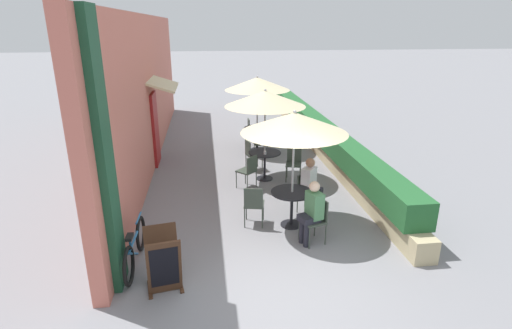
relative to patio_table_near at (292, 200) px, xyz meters
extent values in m
plane|color=gray|center=(-0.75, -2.16, -0.57)|extent=(120.00, 120.00, 0.00)
cube|color=#C66B5B|center=(-3.30, 5.10, 1.53)|extent=(0.24, 14.53, 4.20)
cube|color=#19472D|center=(-3.12, -1.56, 1.53)|extent=(0.12, 0.56, 4.20)
cube|color=maroon|center=(-3.14, 4.37, 0.48)|extent=(0.08, 0.96, 2.10)
cube|color=beige|center=(-2.83, 4.37, 1.78)|extent=(0.78, 1.80, 0.30)
cube|color=tan|center=(2.00, 5.00, -0.35)|extent=(0.44, 13.53, 0.45)
cube|color=#235B2D|center=(2.00, 5.00, 0.16)|extent=(0.60, 12.85, 0.56)
cylinder|color=black|center=(0.00, 0.00, -0.56)|extent=(0.44, 0.44, 0.02)
cylinder|color=black|center=(0.00, 0.00, -0.20)|extent=(0.06, 0.06, 0.73)
cylinder|color=black|center=(0.00, 0.00, 0.17)|extent=(0.86, 0.86, 0.02)
cylinder|color=#B7B7BC|center=(0.00, 0.00, 0.59)|extent=(0.04, 0.04, 2.32)
cone|color=beige|center=(0.00, 0.00, 1.60)|extent=(2.06, 2.06, 0.40)
sphere|color=#B7B7BC|center=(0.00, 0.00, 1.81)|extent=(0.07, 0.07, 0.07)
cube|color=#384238|center=(-0.76, 0.15, -0.12)|extent=(0.47, 0.47, 0.04)
cube|color=#384238|center=(-0.79, -0.03, 0.09)|extent=(0.38, 0.10, 0.42)
cylinder|color=#384238|center=(-0.54, 0.29, -0.35)|extent=(0.02, 0.02, 0.45)
cylinder|color=#384238|center=(-0.90, 0.36, -0.35)|extent=(0.02, 0.02, 0.45)
cylinder|color=#384238|center=(-0.61, -0.06, -0.35)|extent=(0.02, 0.02, 0.45)
cylinder|color=#384238|center=(-0.97, 0.01, -0.35)|extent=(0.02, 0.02, 0.45)
cube|color=#384238|center=(0.25, -0.73, -0.12)|extent=(0.51, 0.51, 0.04)
cube|color=#384238|center=(0.42, -0.67, 0.09)|extent=(0.15, 0.37, 0.42)
cylinder|color=#384238|center=(0.02, -0.62, -0.35)|extent=(0.02, 0.02, 0.45)
cylinder|color=#384238|center=(0.13, -0.96, -0.35)|extent=(0.02, 0.02, 0.45)
cylinder|color=#384238|center=(0.36, -0.50, -0.35)|extent=(0.02, 0.02, 0.45)
cylinder|color=#384238|center=(0.47, -0.84, -0.35)|extent=(0.02, 0.02, 0.45)
cylinder|color=#23232D|center=(0.05, -0.71, -0.34)|extent=(0.11, 0.11, 0.47)
cylinder|color=#23232D|center=(0.10, -0.86, -0.34)|extent=(0.11, 0.11, 0.47)
cube|color=#23232D|center=(0.16, -0.76, -0.04)|extent=(0.44, 0.40, 0.12)
cube|color=#4C8456|center=(0.27, -0.72, 0.21)|extent=(0.32, 0.39, 0.50)
sphere|color=beige|center=(0.25, -0.73, 0.58)|extent=(0.20, 0.20, 0.20)
cube|color=#384238|center=(0.51, 0.58, -0.12)|extent=(0.56, 0.56, 0.04)
cube|color=#384238|center=(0.37, 0.70, 0.09)|extent=(0.27, 0.31, 0.42)
cylinder|color=#384238|center=(0.52, 0.32, -0.35)|extent=(0.02, 0.02, 0.45)
cylinder|color=#384238|center=(0.76, 0.59, -0.35)|extent=(0.02, 0.02, 0.45)
cylinder|color=#384238|center=(0.25, 0.56, -0.35)|extent=(0.02, 0.02, 0.45)
cylinder|color=#384238|center=(0.49, 0.83, -0.35)|extent=(0.02, 0.02, 0.45)
cylinder|color=#23232D|center=(0.59, 0.40, -0.34)|extent=(0.11, 0.11, 0.47)
cylinder|color=#23232D|center=(0.70, 0.52, -0.34)|extent=(0.11, 0.11, 0.47)
cube|color=#23232D|center=(0.58, 0.52, -0.04)|extent=(0.47, 0.46, 0.12)
cube|color=white|center=(0.49, 0.59, 0.21)|extent=(0.39, 0.40, 0.50)
sphere|color=#A87556|center=(0.51, 0.58, 0.58)|extent=(0.20, 0.20, 0.20)
cylinder|color=black|center=(-0.16, 2.67, -0.56)|extent=(0.44, 0.44, 0.02)
cylinder|color=black|center=(-0.16, 2.67, -0.20)|extent=(0.06, 0.06, 0.73)
cylinder|color=black|center=(-0.16, 2.67, 0.17)|extent=(0.86, 0.86, 0.02)
cylinder|color=#B7B7BC|center=(-0.16, 2.67, 0.59)|extent=(0.04, 0.04, 2.32)
cone|color=beige|center=(-0.16, 2.67, 1.60)|extent=(2.06, 2.06, 0.40)
sphere|color=#B7B7BC|center=(-0.16, 2.67, 1.81)|extent=(0.07, 0.07, 0.07)
cube|color=#384238|center=(0.58, 2.46, -0.12)|extent=(0.49, 0.49, 0.04)
cube|color=#384238|center=(0.63, 2.64, 0.09)|extent=(0.37, 0.13, 0.42)
cylinder|color=#384238|center=(0.36, 2.34, -0.35)|extent=(0.02, 0.02, 0.45)
cylinder|color=#384238|center=(0.71, 2.24, -0.35)|extent=(0.02, 0.02, 0.45)
cylinder|color=#384238|center=(0.45, 2.69, -0.35)|extent=(0.02, 0.02, 0.45)
cylinder|color=#384238|center=(0.80, 2.59, -0.35)|extent=(0.02, 0.02, 0.45)
cube|color=#384238|center=(-0.36, 3.41, -0.12)|extent=(0.49, 0.49, 0.04)
cube|color=#384238|center=(-0.54, 3.37, 0.09)|extent=(0.12, 0.38, 0.42)
cylinder|color=#384238|center=(-0.14, 3.29, -0.35)|extent=(0.02, 0.02, 0.45)
cylinder|color=#384238|center=(-0.23, 3.63, -0.35)|extent=(0.02, 0.02, 0.45)
cylinder|color=#384238|center=(-0.49, 3.19, -0.35)|extent=(0.02, 0.02, 0.45)
cylinder|color=#384238|center=(-0.58, 3.54, -0.35)|extent=(0.02, 0.02, 0.45)
cube|color=#384238|center=(-0.71, 2.13, -0.12)|extent=(0.57, 0.57, 0.04)
cube|color=#384238|center=(-0.58, 2.00, 0.09)|extent=(0.29, 0.29, 0.42)
cylinder|color=#384238|center=(-0.71, 2.38, -0.35)|extent=(0.02, 0.02, 0.45)
cylinder|color=#384238|center=(-0.97, 2.13, -0.35)|extent=(0.02, 0.02, 0.45)
cylinder|color=#384238|center=(-0.46, 2.13, -0.35)|extent=(0.02, 0.02, 0.45)
cylinder|color=#384238|center=(-0.71, 1.87, -0.35)|extent=(0.02, 0.02, 0.45)
cylinder|color=white|center=(-0.18, 2.49, 0.23)|extent=(0.07, 0.07, 0.09)
cylinder|color=black|center=(-0.02, 5.33, -0.56)|extent=(0.44, 0.44, 0.02)
cylinder|color=black|center=(-0.02, 5.33, -0.20)|extent=(0.06, 0.06, 0.73)
cylinder|color=black|center=(-0.02, 5.33, 0.17)|extent=(0.86, 0.86, 0.02)
cylinder|color=#B7B7BC|center=(-0.02, 5.33, 0.59)|extent=(0.04, 0.04, 2.32)
cone|color=beige|center=(-0.02, 5.33, 1.60)|extent=(2.06, 2.06, 0.40)
sphere|color=#B7B7BC|center=(-0.02, 5.33, 1.81)|extent=(0.07, 0.07, 0.07)
cube|color=#384238|center=(0.00, 4.56, -0.12)|extent=(0.41, 0.41, 0.04)
cube|color=#384238|center=(0.18, 4.57, 0.09)|extent=(0.04, 0.38, 0.42)
cylinder|color=#384238|center=(-0.19, 4.74, -0.35)|extent=(0.02, 0.02, 0.45)
cylinder|color=#384238|center=(-0.18, 4.38, -0.35)|extent=(0.02, 0.02, 0.45)
cylinder|color=#384238|center=(0.17, 4.75, -0.35)|extent=(0.02, 0.02, 0.45)
cylinder|color=#384238|center=(0.18, 4.39, -0.35)|extent=(0.02, 0.02, 0.45)
cube|color=#384238|center=(-0.03, 6.10, -0.12)|extent=(0.41, 0.41, 0.04)
cube|color=#384238|center=(-0.21, 6.10, 0.09)|extent=(0.04, 0.38, 0.42)
cylinder|color=#384238|center=(0.15, 5.93, -0.35)|extent=(0.02, 0.02, 0.45)
cylinder|color=#384238|center=(0.15, 6.29, -0.35)|extent=(0.02, 0.02, 0.45)
cylinder|color=#384238|center=(-0.21, 5.92, -0.35)|extent=(0.02, 0.02, 0.45)
cylinder|color=#384238|center=(-0.21, 6.28, -0.35)|extent=(0.02, 0.02, 0.45)
torus|color=black|center=(-2.94, -0.56, -0.25)|extent=(0.08, 0.65, 0.64)
torus|color=black|center=(-2.97, -1.62, -0.25)|extent=(0.08, 0.65, 0.64)
cylinder|color=#236BA8|center=(-2.95, -1.09, -0.07)|extent=(0.07, 0.82, 0.04)
cylinder|color=#236BA8|center=(-2.96, -1.27, -0.23)|extent=(0.06, 0.60, 0.40)
cylinder|color=#236BA8|center=(-2.96, -1.38, 0.03)|extent=(0.04, 0.04, 0.23)
cube|color=black|center=(-2.96, -1.38, 0.14)|extent=(0.11, 0.22, 0.05)
cylinder|color=#236BA8|center=(-2.94, -0.61, 0.09)|extent=(0.05, 0.46, 0.03)
cube|color=#422819|center=(-2.45, -1.60, -0.08)|extent=(0.55, 0.32, 0.97)
cube|color=black|center=(-2.45, -1.58, -0.06)|extent=(0.44, 0.24, 0.73)
cube|color=#422819|center=(-2.37, -1.99, -0.08)|extent=(0.55, 0.32, 0.97)
cube|color=black|center=(-2.37, -2.01, -0.06)|extent=(0.44, 0.24, 0.73)
cube|color=#422819|center=(-2.18, -1.75, -0.56)|extent=(0.15, 0.48, 0.02)
cube|color=#422819|center=(-2.64, -1.84, -0.56)|extent=(0.15, 0.48, 0.02)
camera|label=1|loc=(-1.66, -7.24, 3.36)|focal=28.00mm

